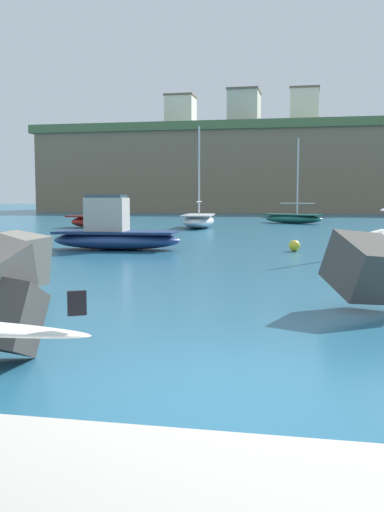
# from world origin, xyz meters

# --- Properties ---
(ground_plane) EXTENTS (400.00, 400.00, 0.00)m
(ground_plane) POSITION_xyz_m (0.00, 0.00, 0.00)
(ground_plane) COLOR #235B7A
(breakwater_jetty) EXTENTS (31.77, 7.76, 2.85)m
(breakwater_jetty) POSITION_xyz_m (0.26, 1.91, 1.08)
(breakwater_jetty) COLOR #4C4944
(breakwater_jetty) RESTS_ON ground
(boat_near_left) EXTENTS (2.74, 6.23, 7.06)m
(boat_near_left) POSITION_xyz_m (-7.18, 34.86, 0.52)
(boat_near_left) COLOR white
(boat_near_left) RESTS_ON ground
(boat_near_right) EXTENTS (5.57, 4.33, 6.93)m
(boat_near_right) POSITION_xyz_m (-0.99, 43.94, 0.45)
(boat_near_right) COLOR #1E6656
(boat_near_right) RESTS_ON ground
(boat_mid_right) EXTENTS (2.68, 6.50, 2.11)m
(boat_mid_right) POSITION_xyz_m (-14.83, 35.31, 0.65)
(boat_mid_right) COLOR maroon
(boat_mid_right) RESTS_ON ground
(boat_far_left) EXTENTS (5.39, 2.48, 2.21)m
(boat_far_left) POSITION_xyz_m (-7.17, 16.81, 0.66)
(boat_far_left) COLOR navy
(boat_far_left) RESTS_ON ground
(mooring_buoy_inner) EXTENTS (0.44, 0.44, 0.44)m
(mooring_buoy_inner) POSITION_xyz_m (-0.00, 17.39, 0.22)
(mooring_buoy_inner) COLOR yellow
(mooring_buoy_inner) RESTS_ON ground
(headland_bluff) EXTENTS (78.53, 30.97, 12.62)m
(headland_bluff) POSITION_xyz_m (-0.78, 90.84, 6.33)
(headland_bluff) COLOR #847056
(headland_bluff) RESTS_ON ground
(station_building_west) EXTENTS (4.66, 4.47, 5.87)m
(station_building_west) POSITION_xyz_m (-20.64, 89.64, 15.57)
(station_building_west) COLOR silver
(station_building_west) RESTS_ON headland_bluff
(station_building_central) EXTENTS (4.60, 4.42, 6.61)m
(station_building_central) POSITION_xyz_m (-1.09, 91.37, 15.94)
(station_building_central) COLOR silver
(station_building_central) RESTS_ON headland_bluff
(station_building_east) EXTENTS (4.59, 5.91, 5.15)m
(station_building_east) POSITION_xyz_m (-9.63, 83.07, 15.20)
(station_building_east) COLOR beige
(station_building_east) RESTS_ON headland_bluff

